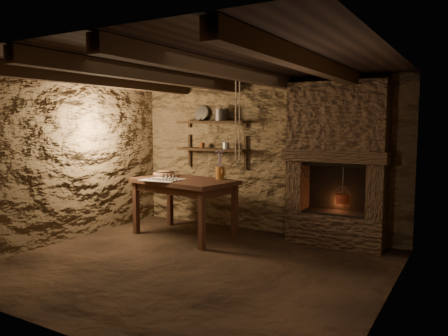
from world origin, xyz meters
The scene contains 25 objects.
floor centered at (0.00, 0.00, 0.00)m, with size 4.50×4.50×0.00m, color black.
back_wall centered at (0.00, 2.00, 1.20)m, with size 4.50×0.04×2.40m, color brown.
front_wall centered at (0.00, -2.00, 1.20)m, with size 4.50×0.04×2.40m, color brown.
left_wall centered at (-2.25, 0.00, 1.20)m, with size 0.04×4.00×2.40m, color brown.
right_wall centered at (2.25, 0.00, 1.20)m, with size 0.04×4.00×2.40m, color brown.
ceiling centered at (0.00, 0.00, 2.40)m, with size 4.50×4.00×0.04m, color black.
beam_far_left centered at (-1.50, 0.00, 2.31)m, with size 0.14×3.95×0.16m, color black.
beam_mid_left centered at (-0.50, 0.00, 2.31)m, with size 0.14×3.95×0.16m, color black.
beam_mid_right centered at (0.50, 0.00, 2.31)m, with size 0.14×3.95×0.16m, color black.
beam_far_right centered at (1.50, 0.00, 2.31)m, with size 0.14×3.95×0.16m, color black.
shelf_lower centered at (-0.85, 1.84, 1.30)m, with size 1.25×0.30×0.04m, color black.
shelf_upper centered at (-0.85, 1.84, 1.75)m, with size 1.25×0.30×0.04m, color black.
hearth centered at (1.25, 1.77, 1.23)m, with size 1.43×0.51×2.30m.
work_table centered at (-0.89, 1.08, 0.48)m, with size 1.67×1.12×0.88m.
linen_cloth centered at (-1.11, 0.83, 0.89)m, with size 0.57×0.46×0.01m, color white.
pewter_cutlery_row centered at (-1.11, 0.81, 0.90)m, with size 0.48×0.18×0.01m, color gray, non-canonical shape.
drinking_glasses centered at (-1.09, 0.94, 0.93)m, with size 0.18×0.06×0.07m, color silver, non-canonical shape.
stoneware_jug centered at (-0.42, 1.35, 1.07)m, with size 0.15×0.15×0.44m.
wooden_bowl centered at (-1.37, 1.20, 0.93)m, with size 0.35×0.35×0.12m, color #8F5F3E.
iron_stockpot centered at (-0.68, 1.84, 1.85)m, with size 0.22×0.22×0.17m, color #312E2B.
tin_pan centered at (-1.13, 1.94, 1.90)m, with size 0.26×0.26×0.04m, color #9D9D98.
small_kettle centered at (-0.59, 1.84, 1.37)m, with size 0.15×0.11×0.16m, color #9D9D98, non-canonical shape.
rusty_tin centered at (-1.06, 1.84, 1.36)m, with size 0.09×0.09×0.09m, color #5C2C12.
red_pot centered at (1.35, 1.72, 0.69)m, with size 0.22×0.22×0.54m.
hanging_ropes centered at (0.05, 1.05, 1.80)m, with size 0.08×0.08×1.20m, color beige, non-canonical shape.
Camera 1 is at (2.97, -4.29, 1.72)m, focal length 35.00 mm.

